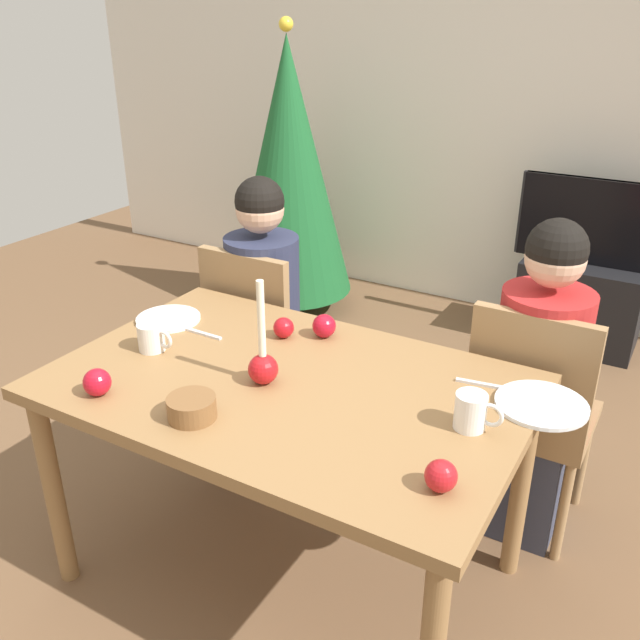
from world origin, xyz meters
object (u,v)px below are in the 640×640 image
(bowl_walnuts, at_px, (192,408))
(apple_by_right_mug, at_px, (441,476))
(tv, at_px, (594,222))
(apple_near_candle, at_px, (284,328))
(apple_far_edge, at_px, (324,326))
(dining_table, at_px, (287,405))
(person_right_child, at_px, (535,390))
(apple_by_left_plate, at_px, (97,382))
(candle_centerpiece, at_px, (263,363))
(mug_right, at_px, (472,412))
(christmas_tree, at_px, (289,169))
(person_left_child, at_px, (264,320))
(chair_right, at_px, (531,409))
(tv_stand, at_px, (579,303))
(mug_left, at_px, (152,337))
(plate_left, at_px, (168,319))
(chair_left, at_px, (260,336))
(plate_right, at_px, (541,405))

(bowl_walnuts, bearing_deg, apple_by_right_mug, 4.17)
(tv, height_order, apple_near_candle, tv)
(bowl_walnuts, xyz_separation_m, apple_far_edge, (0.06, 0.61, 0.01))
(dining_table, xyz_separation_m, person_right_child, (0.60, 0.64, -0.10))
(apple_near_candle, bearing_deg, apple_by_left_plate, -114.04)
(candle_centerpiece, xyz_separation_m, mug_right, (0.61, 0.08, -0.02))
(tv, xyz_separation_m, apple_near_candle, (-0.63, -2.06, 0.08))
(christmas_tree, bearing_deg, apple_by_right_mug, -50.39)
(person_left_child, relative_size, apple_far_edge, 14.71)
(chair_right, distance_m, christmas_tree, 2.24)
(tv, relative_size, christmas_tree, 0.46)
(chair_right, bearing_deg, tv_stand, 94.41)
(person_left_child, distance_m, mug_left, 0.72)
(candle_centerpiece, height_order, plate_left, candle_centerpiece)
(chair_left, bearing_deg, chair_right, 0.00)
(mug_left, bearing_deg, plate_right, 13.59)
(plate_left, height_order, apple_by_right_mug, apple_by_right_mug)
(chair_right, xyz_separation_m, mug_right, (-0.04, -0.57, 0.29))
(plate_right, xyz_separation_m, apple_far_edge, (-0.74, 0.08, 0.03))
(mug_left, xyz_separation_m, apple_far_edge, (0.43, 0.36, -0.01))
(christmas_tree, bearing_deg, chair_left, -62.50)
(plate_right, distance_m, apple_far_edge, 0.75)
(person_right_child, bearing_deg, apple_by_right_mug, -91.33)
(person_left_child, height_order, candle_centerpiece, person_left_child)
(dining_table, xyz_separation_m, mug_left, (-0.48, -0.04, 0.13))
(mug_right, bearing_deg, apple_far_edge, 155.21)
(tv_stand, height_order, candle_centerpiece, candle_centerpiece)
(person_right_child, relative_size, mug_left, 9.08)
(apple_near_candle, bearing_deg, tv_stand, 72.91)
(christmas_tree, relative_size, apple_far_edge, 21.40)
(tv_stand, xyz_separation_m, apple_near_candle, (-0.63, -2.06, 0.55))
(dining_table, relative_size, apple_by_left_plate, 17.48)
(chair_right, bearing_deg, bowl_walnuts, -128.29)
(mug_right, distance_m, apple_far_edge, 0.67)
(chair_right, xyz_separation_m, apple_by_right_mug, (-0.02, -0.85, 0.28))
(plate_right, bearing_deg, apple_far_edge, 174.01)
(dining_table, distance_m, chair_left, 0.82)
(tv, bearing_deg, apple_near_candle, -107.08)
(tv, distance_m, apple_by_left_plate, 2.78)
(dining_table, xyz_separation_m, apple_by_left_plate, (-0.42, -0.33, 0.12))
(apple_by_right_mug, bearing_deg, tv, 92.48)
(tv, bearing_deg, person_left_child, -120.79)
(apple_far_edge, bearing_deg, mug_left, -139.97)
(christmas_tree, height_order, plate_right, christmas_tree)
(mug_right, bearing_deg, dining_table, -176.20)
(dining_table, distance_m, apple_by_left_plate, 0.55)
(person_left_child, bearing_deg, apple_near_candle, -47.82)
(chair_left, bearing_deg, mug_right, -27.92)
(candle_centerpiece, relative_size, apple_far_edge, 4.07)
(chair_left, height_order, apple_by_right_mug, chair_left)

